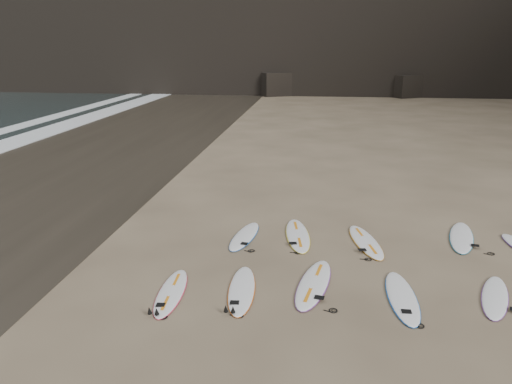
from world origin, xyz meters
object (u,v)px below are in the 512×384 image
surfboard_5 (244,236)px  surfboard_6 (298,235)px  surfboard_0 (171,292)px  surfboard_8 (461,237)px  surfboard_1 (242,289)px  surfboard_2 (314,283)px  surfboard_3 (402,297)px  surfboard_4 (495,297)px  surfboard_7 (366,241)px

surfboard_5 → surfboard_6: surfboard_6 is taller
surfboard_6 → surfboard_0: bearing=-132.7°
surfboard_5 → surfboard_8: bearing=14.4°
surfboard_0 → surfboard_1: 1.65m
surfboard_2 → surfboard_0: bearing=-155.4°
surfboard_3 → surfboard_8: size_ratio=0.96×
surfboard_3 → surfboard_6: surfboard_6 is taller
surfboard_3 → surfboard_4: surfboard_3 is taller
surfboard_8 → surfboard_3: bearing=-106.3°
surfboard_2 → surfboard_5: bearing=136.8°
surfboard_0 → surfboard_1: bearing=8.0°
surfboard_5 → surfboard_0: bearing=-99.8°
surfboard_3 → surfboard_4: bearing=6.1°
surfboard_7 → surfboard_1: bearing=-145.2°
surfboard_8 → surfboard_7: bearing=-151.9°
surfboard_4 → surfboard_8: (0.21, 3.69, 0.01)m
surfboard_2 → surfboard_6: same height
surfboard_2 → surfboard_8: size_ratio=1.02×
surfboard_2 → surfboard_4: size_ratio=1.20×
surfboard_2 → surfboard_4: (4.13, -0.12, -0.01)m
surfboard_1 → surfboard_2: (1.68, 0.51, 0.00)m
surfboard_1 → surfboard_2: bearing=12.5°
surfboard_6 → surfboard_8: bearing=-2.5°
surfboard_4 → surfboard_7: 3.99m
surfboard_3 → surfboard_4: size_ratio=1.13×
surfboard_7 → surfboard_8: size_ratio=0.99×
surfboard_3 → surfboard_8: (2.32, 3.98, 0.00)m
surfboard_7 → surfboard_8: 2.96m
surfboard_4 → surfboard_8: surfboard_8 is taller
surfboard_3 → surfboard_7: size_ratio=0.98×
surfboard_1 → surfboard_4: 5.82m
surfboard_0 → surfboard_4: 7.46m
surfboard_2 → surfboard_7: 3.21m
surfboard_0 → surfboard_7: surfboard_7 is taller
surfboard_4 → surfboard_3: bearing=-153.6°
surfboard_2 → surfboard_3: 2.06m
surfboard_1 → surfboard_3: bearing=-2.9°
surfboard_8 → surfboard_0: bearing=-135.9°
surfboard_3 → surfboard_7: 3.30m
surfboard_0 → surfboard_4: bearing=1.9°
surfboard_3 → surfboard_8: bearing=58.2°
surfboard_4 → surfboard_6: bearing=164.0°
surfboard_6 → surfboard_3: bearing=-62.0°
surfboard_4 → surfboard_2: bearing=-162.9°
surfboard_4 → surfboard_7: surfboard_7 is taller
surfboard_2 → surfboard_4: bearing=8.5°
surfboard_2 → surfboard_5: size_ratio=1.14×
surfboard_3 → surfboard_5: size_ratio=1.08×
surfboard_1 → surfboard_4: (5.81, 0.39, -0.00)m
surfboard_8 → surfboard_1: bearing=-131.8°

